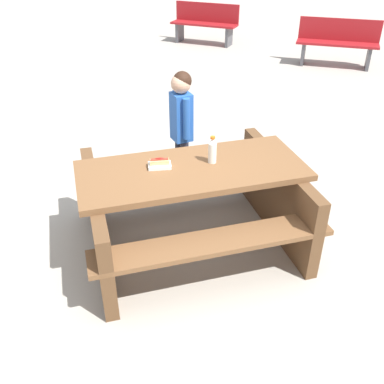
# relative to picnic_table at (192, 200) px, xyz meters

# --- Properties ---
(ground_plane) EXTENTS (30.00, 30.00, 0.00)m
(ground_plane) POSITION_rel_picnic_table_xyz_m (0.00, 0.00, -0.44)
(ground_plane) COLOR #ADA599
(ground_plane) RESTS_ON ground
(picnic_table) EXTENTS (1.87, 1.50, 0.75)m
(picnic_table) POSITION_rel_picnic_table_xyz_m (0.00, 0.00, 0.00)
(picnic_table) COLOR brown
(picnic_table) RESTS_ON ground
(soda_bottle) EXTENTS (0.07, 0.07, 0.23)m
(soda_bottle) POSITION_rel_picnic_table_xyz_m (-0.18, -0.06, 0.41)
(soda_bottle) COLOR silver
(soda_bottle) RESTS_ON picnic_table
(hotdog_tray) EXTENTS (0.19, 0.13, 0.08)m
(hotdog_tray) POSITION_rel_picnic_table_xyz_m (0.25, -0.07, 0.34)
(hotdog_tray) COLOR white
(hotdog_tray) RESTS_ON picnic_table
(child_in_coat) EXTENTS (0.21, 0.30, 1.24)m
(child_in_coat) POSITION_rel_picnic_table_xyz_m (-0.11, -0.94, 0.35)
(child_in_coat) COLOR #262633
(child_in_coat) RESTS_ON ground
(park_bench_near) EXTENTS (1.50, 1.09, 0.85)m
(park_bench_near) POSITION_rel_picnic_table_xyz_m (-3.91, -4.77, 0.00)
(park_bench_near) COLOR maroon
(park_bench_near) RESTS_ON ground
(park_bench_mid) EXTENTS (1.45, 1.20, 0.85)m
(park_bench_mid) POSITION_rel_picnic_table_xyz_m (-1.91, -7.09, 0.00)
(park_bench_mid) COLOR maroon
(park_bench_mid) RESTS_ON ground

